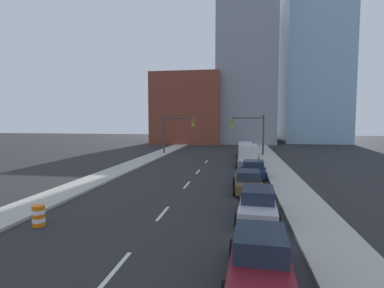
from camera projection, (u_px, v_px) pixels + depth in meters
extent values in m
cube|color=#ADA89E|center=(170.00, 149.00, 49.02)|extent=(2.59, 93.39, 0.15)
cube|color=#ADA89E|center=(264.00, 151.00, 46.60)|extent=(2.59, 93.39, 0.15)
cube|color=beige|center=(116.00, 268.00, 9.75)|extent=(0.16, 2.40, 0.01)
cube|color=beige|center=(163.00, 213.00, 15.54)|extent=(0.16, 2.40, 0.01)
cube|color=beige|center=(187.00, 185.00, 22.43)|extent=(0.16, 2.40, 0.01)
cube|color=beige|center=(198.00, 172.00, 28.17)|extent=(0.16, 2.40, 0.01)
cube|color=beige|center=(206.00, 162.00, 35.04)|extent=(0.16, 2.40, 0.01)
cube|color=brown|center=(190.00, 109.00, 65.76)|extent=(14.00, 16.00, 14.42)
cube|color=gray|center=(246.00, 72.00, 67.09)|extent=(12.00, 20.00, 31.12)
cube|color=#8CADC6|center=(311.00, 58.00, 68.36)|extent=(13.00, 20.00, 38.14)
cylinder|color=#38383D|center=(164.00, 135.00, 42.68)|extent=(0.24, 0.24, 5.55)
cylinder|color=#38383D|center=(178.00, 118.00, 42.15)|extent=(4.19, 0.16, 0.16)
cube|color=#B79319|center=(193.00, 122.00, 41.86)|extent=(0.34, 0.32, 1.10)
cylinder|color=#4C0C0C|center=(193.00, 120.00, 41.67)|extent=(0.22, 0.04, 0.22)
cylinder|color=#593F0C|center=(193.00, 123.00, 41.70)|extent=(0.22, 0.04, 0.22)
cylinder|color=#26E53F|center=(193.00, 125.00, 41.72)|extent=(0.22, 0.04, 0.22)
cylinder|color=#38383D|center=(263.00, 136.00, 40.44)|extent=(0.24, 0.24, 5.55)
cylinder|color=#38383D|center=(248.00, 118.00, 40.59)|extent=(4.19, 0.16, 0.16)
cube|color=#B79319|center=(232.00, 123.00, 40.98)|extent=(0.34, 0.32, 1.10)
cylinder|color=#4C0C0C|center=(232.00, 120.00, 40.79)|extent=(0.22, 0.04, 0.22)
cylinder|color=#593F0C|center=(232.00, 123.00, 40.81)|extent=(0.22, 0.04, 0.22)
cylinder|color=#26E53F|center=(232.00, 125.00, 40.84)|extent=(0.22, 0.04, 0.22)
cylinder|color=orange|center=(39.00, 224.00, 13.69)|extent=(0.56, 0.56, 0.19)
cylinder|color=white|center=(39.00, 220.00, 13.68)|extent=(0.56, 0.56, 0.19)
cylinder|color=orange|center=(39.00, 216.00, 13.66)|extent=(0.56, 0.56, 0.19)
cylinder|color=white|center=(38.00, 212.00, 13.65)|extent=(0.56, 0.56, 0.19)
cylinder|color=orange|center=(38.00, 208.00, 13.63)|extent=(0.56, 0.56, 0.19)
cube|color=maroon|center=(260.00, 264.00, 8.93)|extent=(1.90, 4.55, 0.72)
cube|color=#1E2838|center=(260.00, 242.00, 8.87)|extent=(1.59, 2.08, 0.65)
cylinder|color=black|center=(233.00, 249.00, 10.48)|extent=(0.25, 0.67, 0.66)
cylinder|color=black|center=(286.00, 253.00, 10.12)|extent=(0.25, 0.67, 0.66)
cube|color=#B2B2BC|center=(258.00, 207.00, 14.88)|extent=(2.00, 4.87, 0.67)
cube|color=#1E2838|center=(258.00, 194.00, 14.83)|extent=(1.65, 2.23, 0.62)
cylinder|color=black|center=(241.00, 202.00, 16.53)|extent=(0.26, 0.67, 0.66)
cylinder|color=black|center=(275.00, 204.00, 16.15)|extent=(0.26, 0.67, 0.66)
cylinder|color=black|center=(237.00, 219.00, 13.65)|extent=(0.26, 0.67, 0.66)
cylinder|color=black|center=(278.00, 222.00, 13.26)|extent=(0.26, 0.67, 0.66)
cube|color=brown|center=(248.00, 184.00, 20.38)|extent=(1.88, 4.52, 0.63)
cube|color=#1E2838|center=(248.00, 175.00, 20.34)|extent=(1.60, 2.06, 0.59)
cylinder|color=black|center=(234.00, 182.00, 21.89)|extent=(0.24, 0.68, 0.68)
cylinder|color=black|center=(260.00, 182.00, 21.65)|extent=(0.24, 0.68, 0.68)
cylinder|color=black|center=(235.00, 191.00, 19.15)|extent=(0.24, 0.68, 0.68)
cylinder|color=black|center=(264.00, 191.00, 18.91)|extent=(0.24, 0.68, 0.68)
cube|color=#141E47|center=(253.00, 171.00, 25.41)|extent=(2.05, 4.36, 0.64)
cube|color=#1E2838|center=(253.00, 164.00, 25.36)|extent=(1.74, 1.99, 0.59)
cylinder|color=black|center=(242.00, 170.00, 26.92)|extent=(0.24, 0.66, 0.65)
cylinder|color=black|center=(264.00, 171.00, 26.53)|extent=(0.24, 0.66, 0.65)
cylinder|color=black|center=(241.00, 176.00, 24.32)|extent=(0.24, 0.66, 0.65)
cylinder|color=black|center=(266.00, 177.00, 23.93)|extent=(0.24, 0.66, 0.65)
cube|color=slate|center=(248.00, 161.00, 32.03)|extent=(2.15, 6.24, 0.60)
cube|color=silver|center=(248.00, 152.00, 31.64)|extent=(1.89, 3.87, 1.45)
cylinder|color=black|center=(237.00, 160.00, 34.12)|extent=(0.22, 0.68, 0.68)
cylinder|color=black|center=(257.00, 160.00, 33.77)|extent=(0.22, 0.68, 0.68)
cylinder|color=black|center=(237.00, 165.00, 30.32)|extent=(0.22, 0.68, 0.68)
cylinder|color=black|center=(259.00, 165.00, 29.96)|extent=(0.22, 0.68, 0.68)
cube|color=red|center=(245.00, 154.00, 39.63)|extent=(2.12, 6.37, 0.49)
cube|color=silver|center=(246.00, 147.00, 39.25)|extent=(1.82, 3.96, 1.26)
cylinder|color=black|center=(238.00, 152.00, 41.74)|extent=(0.24, 0.71, 0.70)
cylinder|color=black|center=(253.00, 153.00, 41.36)|extent=(0.24, 0.71, 0.70)
cylinder|color=black|center=(237.00, 156.00, 37.91)|extent=(0.24, 0.71, 0.70)
cylinder|color=black|center=(253.00, 156.00, 37.53)|extent=(0.24, 0.71, 0.70)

